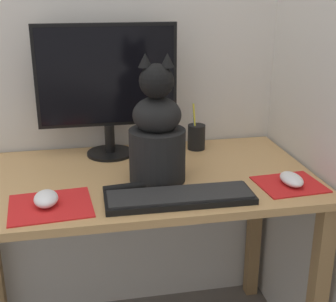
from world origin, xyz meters
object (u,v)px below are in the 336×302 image
object	(u,v)px
computer_mouse_left	(46,199)
cat	(157,135)
monitor	(107,83)
keyboard	(180,197)
pen_cup	(196,137)
computer_mouse_right	(292,179)

from	to	relation	value
computer_mouse_left	cat	size ratio (longest dim) A/B	0.24
monitor	computer_mouse_left	distance (m)	0.51
keyboard	cat	distance (m)	0.22
pen_cup	computer_mouse_right	bearing A→B (deg)	-62.18
monitor	keyboard	xyz separation A→B (m)	(0.17, -0.43, -0.25)
keyboard	pen_cup	size ratio (longest dim) A/B	2.44
monitor	pen_cup	distance (m)	0.39
computer_mouse_right	cat	world-z (taller)	cat
computer_mouse_left	pen_cup	size ratio (longest dim) A/B	0.54
monitor	cat	size ratio (longest dim) A/B	1.22
keyboard	cat	bearing A→B (deg)	103.93
keyboard	cat	xyz separation A→B (m)	(-0.04, 0.16, 0.14)
cat	monitor	bearing A→B (deg)	128.46
computer_mouse_left	computer_mouse_right	world-z (taller)	computer_mouse_left
keyboard	cat	size ratio (longest dim) A/B	1.07
keyboard	monitor	bearing A→B (deg)	111.94
monitor	computer_mouse_left	size ratio (longest dim) A/B	5.10
computer_mouse_left	cat	distance (m)	0.38
monitor	cat	world-z (taller)	monitor
keyboard	computer_mouse_left	bearing A→B (deg)	175.15
computer_mouse_right	pen_cup	xyz separation A→B (m)	(-0.21, 0.39, 0.03)
computer_mouse_right	monitor	bearing A→B (deg)	143.77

